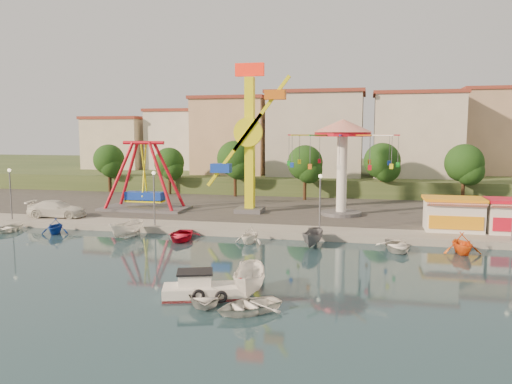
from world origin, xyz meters
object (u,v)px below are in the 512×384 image
(kamikaze_tower, at_px, (252,142))
(rowboat_a, at_px, (205,295))
(pirate_ship_ride, at_px, (144,177))
(skiff, at_px, (250,281))
(wave_swinger, at_px, (342,145))
(cabin_motorboat, at_px, (202,290))
(van, at_px, (57,209))

(kamikaze_tower, bearing_deg, rowboat_a, -82.48)
(pirate_ship_ride, height_order, skiff, pirate_ship_ride)
(wave_swinger, bearing_deg, pirate_ship_ride, -177.15)
(pirate_ship_ride, distance_m, cabin_motorboat, 31.19)
(rowboat_a, bearing_deg, kamikaze_tower, 79.62)
(cabin_motorboat, xyz_separation_m, rowboat_a, (0.43, -0.79, -0.02))
(pirate_ship_ride, xyz_separation_m, rowboat_a, (16.39, -27.29, -3.97))
(kamikaze_tower, distance_m, wave_swinger, 9.87)
(cabin_motorboat, distance_m, skiff, 2.86)
(kamikaze_tower, relative_size, rowboat_a, 4.03)
(pirate_ship_ride, height_order, kamikaze_tower, kamikaze_tower)
(skiff, xyz_separation_m, van, (-25.60, 18.82, 0.58))
(rowboat_a, bearing_deg, van, 120.86)
(skiff, bearing_deg, cabin_motorboat, -170.08)
(kamikaze_tower, relative_size, cabin_motorboat, 3.27)
(cabin_motorboat, xyz_separation_m, van, (-22.90, 19.67, 1.04))
(van, bearing_deg, pirate_ship_ride, -51.60)
(cabin_motorboat, bearing_deg, rowboat_a, -79.70)
(kamikaze_tower, bearing_deg, skiff, -77.23)
(pirate_ship_ride, distance_m, rowboat_a, 32.08)
(rowboat_a, distance_m, skiff, 2.84)
(cabin_motorboat, height_order, van, van)
(kamikaze_tower, height_order, cabin_motorboat, kamikaze_tower)
(rowboat_a, height_order, skiff, skiff)
(kamikaze_tower, bearing_deg, pirate_ship_ride, -177.39)
(pirate_ship_ride, height_order, rowboat_a, pirate_ship_ride)
(cabin_motorboat, xyz_separation_m, skiff, (2.70, 0.84, 0.46))
(kamikaze_tower, height_order, skiff, kamikaze_tower)
(wave_swinger, relative_size, rowboat_a, 2.84)
(van, bearing_deg, skiff, -132.53)
(pirate_ship_ride, xyz_separation_m, cabin_motorboat, (15.97, -26.50, -3.95))
(wave_swinger, distance_m, skiff, 28.03)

